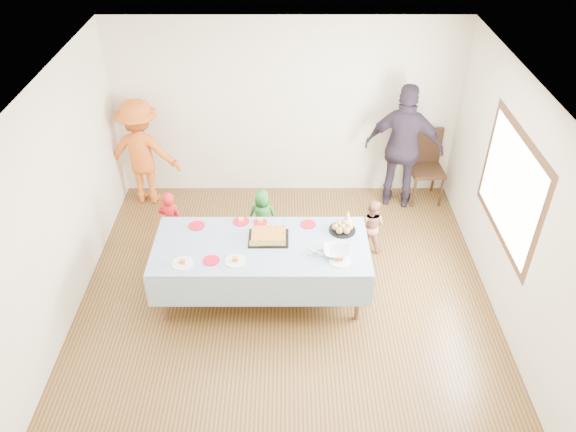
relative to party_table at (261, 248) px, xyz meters
name	(u,v)px	position (x,y,z in m)	size (l,w,h in m)	color
ground	(286,299)	(0.29, -0.09, -0.72)	(5.00, 5.00, 0.00)	#4E2F16
room_walls	(290,176)	(0.34, -0.09, 1.05)	(5.04, 5.04, 2.72)	beige
party_table	(261,248)	(0.00, 0.00, 0.00)	(2.50, 1.10, 0.78)	#542E1C
birthday_cake	(269,236)	(0.09, 0.11, 0.09)	(0.47, 0.36, 0.08)	black
rolls_tray	(342,228)	(0.96, 0.27, 0.10)	(0.32, 0.32, 0.10)	black
punch_bowl	(336,251)	(0.86, -0.17, 0.09)	(0.30, 0.30, 0.07)	silver
party_hat	(348,216)	(1.04, 0.43, 0.15)	(0.11, 0.11, 0.18)	white
fork_pile	(318,251)	(0.66, -0.16, 0.09)	(0.24, 0.18, 0.07)	white
plate_red_far_a	(197,226)	(-0.79, 0.36, 0.06)	(0.20, 0.20, 0.01)	red
plate_red_far_b	(241,222)	(-0.26, 0.45, 0.06)	(0.20, 0.20, 0.01)	red
plate_red_far_c	(260,222)	(-0.02, 0.43, 0.06)	(0.17, 0.17, 0.01)	red
plate_red_far_d	(308,224)	(0.56, 0.39, 0.06)	(0.19, 0.19, 0.01)	red
plate_red_near	(211,261)	(-0.54, -0.29, 0.06)	(0.19, 0.19, 0.01)	red
plate_white_left	(183,263)	(-0.86, -0.34, 0.06)	(0.24, 0.24, 0.01)	white
plate_white_mid	(235,261)	(-0.28, -0.30, 0.06)	(0.24, 0.24, 0.01)	white
plate_white_right	(340,261)	(0.89, -0.29, 0.06)	(0.24, 0.24, 0.01)	white
dining_chair	(426,161)	(2.38, 2.20, -0.12)	(0.50, 0.50, 1.10)	black
toddler_left	(171,222)	(-1.23, 0.89, -0.27)	(0.33, 0.22, 0.91)	red
toddler_mid	(263,217)	(-0.03, 1.07, -0.32)	(0.40, 0.26, 0.82)	#267328
toddler_right	(371,225)	(1.42, 0.90, -0.34)	(0.38, 0.29, 0.77)	#AB6C50
adult_left	(142,152)	(-1.81, 2.11, 0.09)	(1.05, 0.61, 1.63)	#D65C1A
adult_right	(404,148)	(1.98, 2.00, 0.23)	(1.12, 0.46, 1.90)	#2D2431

